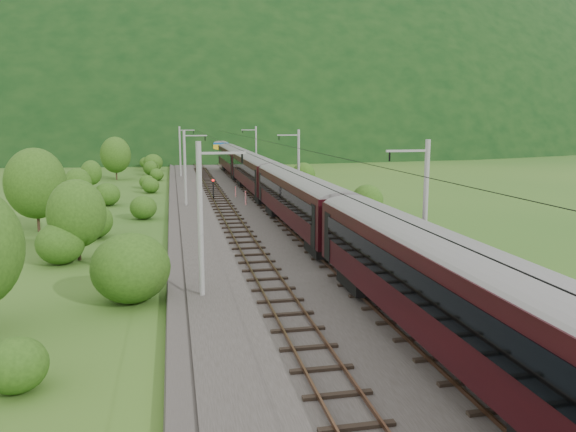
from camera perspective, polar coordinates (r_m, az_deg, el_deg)
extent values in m
plane|color=#26551A|center=(31.04, 2.93, -7.81)|extent=(600.00, 600.00, 0.00)
cube|color=#38332D|center=(40.41, -0.64, -3.42)|extent=(14.00, 220.00, 0.30)
cube|color=brown|center=(39.87, -5.05, -3.13)|extent=(0.08, 220.00, 0.15)
cube|color=brown|center=(40.06, -3.01, -3.05)|extent=(0.08, 220.00, 0.15)
cube|color=black|center=(39.99, -4.02, -3.28)|extent=(2.40, 220.00, 0.12)
cube|color=brown|center=(40.68, 1.69, -2.84)|extent=(0.08, 220.00, 0.15)
cube|color=brown|center=(41.03, 3.64, -2.74)|extent=(0.08, 220.00, 0.15)
cube|color=black|center=(40.88, 2.67, -2.97)|extent=(2.40, 220.00, 0.12)
cylinder|color=gray|center=(29.10, -8.90, -0.38)|extent=(0.28, 0.28, 8.00)
cube|color=gray|center=(28.78, -6.68, 6.38)|extent=(2.40, 0.12, 0.12)
cylinder|color=black|center=(28.91, -4.68, 5.83)|extent=(0.10, 0.10, 0.50)
cylinder|color=gray|center=(60.85, -10.42, 4.83)|extent=(0.28, 0.28, 8.00)
cube|color=gray|center=(60.70, -9.38, 8.06)|extent=(2.40, 0.12, 0.12)
cylinder|color=black|center=(60.76, -8.42, 7.81)|extent=(0.10, 0.10, 0.50)
cylinder|color=gray|center=(92.77, -10.90, 6.46)|extent=(0.28, 0.28, 8.00)
cube|color=gray|center=(92.67, -10.22, 8.58)|extent=(2.40, 0.12, 0.12)
cylinder|color=black|center=(92.71, -9.59, 8.41)|extent=(0.10, 0.10, 0.50)
cylinder|color=gray|center=(124.74, -11.14, 7.25)|extent=(0.28, 0.28, 8.00)
cube|color=gray|center=(124.66, -10.63, 8.83)|extent=(2.40, 0.12, 0.12)
cylinder|color=black|center=(124.69, -10.17, 8.71)|extent=(0.10, 0.10, 0.50)
cylinder|color=gray|center=(156.71, -11.28, 7.73)|extent=(0.28, 0.28, 8.00)
cube|color=gray|center=(156.65, -10.88, 8.98)|extent=(2.40, 0.12, 0.12)
cylinder|color=black|center=(156.68, -10.50, 8.88)|extent=(0.10, 0.10, 0.50)
cylinder|color=gray|center=(32.14, 13.76, 0.41)|extent=(0.28, 0.28, 8.00)
cube|color=gray|center=(31.29, 12.01, 6.50)|extent=(2.40, 0.12, 0.12)
cylinder|color=black|center=(30.92, 10.28, 5.96)|extent=(0.10, 0.10, 0.50)
cylinder|color=gray|center=(62.36, 1.08, 5.10)|extent=(0.28, 0.28, 8.00)
cube|color=gray|center=(61.93, 0.00, 8.22)|extent=(2.40, 0.12, 0.12)
cylinder|color=black|center=(61.74, -0.92, 7.94)|extent=(0.10, 0.10, 0.50)
cylinder|color=gray|center=(93.77, -3.26, 6.65)|extent=(0.28, 0.28, 8.00)
cube|color=gray|center=(93.48, -4.02, 8.72)|extent=(2.40, 0.12, 0.12)
cylinder|color=black|center=(93.36, -4.63, 8.53)|extent=(0.10, 0.10, 0.50)
cylinder|color=gray|center=(125.48, -5.42, 7.41)|extent=(0.28, 0.28, 8.00)
cube|color=gray|center=(125.26, -6.00, 8.95)|extent=(2.40, 0.12, 0.12)
cylinder|color=black|center=(125.17, -6.46, 8.80)|extent=(0.10, 0.10, 0.50)
cylinder|color=gray|center=(157.31, -6.72, 7.85)|extent=(0.28, 0.28, 8.00)
cube|color=gray|center=(157.13, -7.19, 9.08)|extent=(2.40, 0.12, 0.12)
cylinder|color=black|center=(157.06, -7.55, 8.96)|extent=(0.10, 0.10, 0.50)
cylinder|color=black|center=(39.03, -4.14, 6.41)|extent=(0.03, 198.00, 0.03)
cylinder|color=black|center=(39.94, 2.74, 6.50)|extent=(0.03, 198.00, 0.03)
ellipsoid|color=black|center=(288.88, -10.26, 7.75)|extent=(504.00, 360.00, 244.00)
cube|color=black|center=(22.44, 15.20, -6.76)|extent=(3.08, 23.35, 3.18)
cylinder|color=slate|center=(22.08, 15.36, -3.19)|extent=(3.08, 23.23, 3.08)
cube|color=black|center=(21.69, 11.54, -6.14)|extent=(0.05, 20.55, 1.22)
cube|color=black|center=(23.07, 18.71, -5.50)|extent=(0.05, 20.55, 1.22)
cube|color=black|center=(30.22, 8.02, -6.32)|extent=(2.33, 3.40, 0.96)
cube|color=black|center=(44.96, 1.19, 1.77)|extent=(3.08, 23.35, 3.18)
cylinder|color=slate|center=(44.78, 1.20, 3.59)|extent=(3.08, 23.23, 3.08)
cube|color=black|center=(44.59, -0.76, 2.20)|extent=(0.05, 20.55, 1.22)
cube|color=black|center=(45.28, 3.12, 2.30)|extent=(0.05, 20.55, 1.22)
cube|color=black|center=(37.53, 3.96, -3.07)|extent=(2.33, 3.40, 0.96)
cube|color=black|center=(53.18, -0.77, 0.76)|extent=(2.33, 3.40, 0.96)
cube|color=black|center=(68.69, -3.33, 4.53)|extent=(3.08, 23.35, 3.18)
cylinder|color=slate|center=(68.57, -3.34, 5.72)|extent=(3.08, 23.23, 3.08)
cube|color=black|center=(68.44, -4.63, 4.81)|extent=(0.05, 20.55, 1.22)
cube|color=black|center=(68.89, -2.04, 4.87)|extent=(0.05, 20.55, 1.22)
cube|color=black|center=(60.90, -2.19, 1.91)|extent=(2.33, 3.40, 0.96)
cube|color=black|center=(76.95, -4.20, 3.53)|extent=(2.33, 3.40, 0.96)
cube|color=black|center=(92.70, -5.53, 5.85)|extent=(3.08, 23.35, 3.18)
cylinder|color=slate|center=(92.61, -5.54, 6.74)|extent=(3.08, 23.23, 3.08)
cube|color=black|center=(92.52, -6.50, 6.07)|extent=(0.05, 20.55, 1.22)
cube|color=black|center=(92.85, -4.57, 6.11)|extent=(0.05, 20.55, 1.22)
cube|color=black|center=(84.77, -4.90, 4.10)|extent=(2.33, 3.40, 0.96)
cube|color=black|center=(100.96, -6.01, 4.98)|extent=(2.33, 3.40, 0.96)
cube|color=#1455A0|center=(126.32, -7.20, 6.85)|extent=(3.08, 19.10, 3.18)
cylinder|color=slate|center=(126.26, -7.21, 7.50)|extent=(3.08, 19.01, 3.08)
cube|color=black|center=(126.19, -7.91, 7.01)|extent=(0.05, 16.81, 1.22)
cube|color=black|center=(126.44, -6.49, 7.04)|extent=(0.05, 16.81, 1.22)
cube|color=black|center=(119.79, -6.92, 5.71)|extent=(2.33, 3.40, 0.96)
cube|color=black|center=(133.09, -7.41, 6.10)|extent=(2.33, 3.40, 0.96)
cube|color=gold|center=(135.65, -7.51, 6.95)|extent=(3.14, 0.50, 2.87)
cube|color=gold|center=(117.02, -6.83, 6.53)|extent=(3.14, 0.50, 2.87)
cube|color=black|center=(129.22, -7.33, 7.88)|extent=(0.08, 1.60, 0.96)
cylinder|color=red|center=(66.83, -5.34, 2.48)|extent=(0.14, 0.14, 1.28)
cylinder|color=red|center=(60.64, -4.32, 1.86)|extent=(0.16, 0.16, 1.52)
cylinder|color=black|center=(64.10, -7.60, 2.56)|extent=(0.16, 0.16, 2.25)
sphere|color=red|center=(63.96, -7.62, 3.61)|extent=(0.27, 0.27, 0.27)
ellipsoid|color=#264913|center=(22.20, -25.89, -13.48)|extent=(2.16, 2.16, 1.95)
ellipsoid|color=#264913|center=(30.14, -15.69, -5.10)|extent=(4.06, 4.06, 3.65)
ellipsoid|color=#264913|center=(39.61, -22.13, -2.58)|extent=(3.10, 3.10, 2.79)
ellipsoid|color=#264913|center=(47.14, -19.26, -0.47)|extent=(3.20, 3.20, 2.88)
ellipsoid|color=#264913|center=(54.96, -14.49, 0.84)|extent=(2.52, 2.52, 2.27)
ellipsoid|color=#264913|center=(64.78, -17.90, 2.11)|extent=(2.83, 2.83, 2.54)
ellipsoid|color=#264913|center=(74.49, -13.78, 3.03)|extent=(2.20, 2.20, 1.98)
ellipsoid|color=#264913|center=(79.82, -14.16, 3.40)|extent=(2.06, 2.06, 1.86)
ellipsoid|color=#264913|center=(89.45, -13.20, 4.12)|extent=(2.14, 2.14, 1.92)
ellipsoid|color=#264913|center=(98.75, -13.74, 4.75)|extent=(2.71, 2.71, 2.44)
ellipsoid|color=#264913|center=(106.16, -13.55, 5.29)|extent=(3.52, 3.52, 3.17)
ellipsoid|color=#264913|center=(114.12, -14.27, 5.29)|extent=(2.34, 2.34, 2.11)
ellipsoid|color=#264913|center=(123.94, -13.17, 6.05)|extent=(4.21, 4.21, 3.79)
cylinder|color=black|center=(40.20, -20.52, -2.16)|extent=(0.24, 0.24, 2.98)
ellipsoid|color=#264913|center=(39.90, -20.67, 0.23)|extent=(3.84, 3.84, 4.60)
cylinder|color=black|center=(51.60, -24.10, 0.61)|extent=(0.24, 0.24, 3.85)
ellipsoid|color=#264913|center=(51.32, -24.27, 3.04)|extent=(4.95, 4.95, 5.94)
cylinder|color=black|center=(65.15, -20.51, 1.89)|extent=(0.24, 0.24, 2.29)
ellipsoid|color=#264913|center=(65.00, -20.58, 3.04)|extent=(2.95, 2.95, 3.54)
cylinder|color=black|center=(80.44, -19.31, 3.31)|extent=(0.24, 0.24, 2.17)
ellipsoid|color=#264913|center=(80.32, -19.36, 4.18)|extent=(2.79, 2.79, 3.34)
cylinder|color=black|center=(92.56, -17.05, 4.67)|extent=(0.24, 0.24, 3.66)
ellipsoid|color=#264913|center=(92.41, -17.12, 5.96)|extent=(4.71, 4.71, 5.65)
ellipsoid|color=#264913|center=(55.29, 8.05, 1.40)|extent=(3.15, 3.15, 2.84)
ellipsoid|color=#264913|center=(80.58, 1.58, 4.16)|extent=(3.33, 3.33, 2.99)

